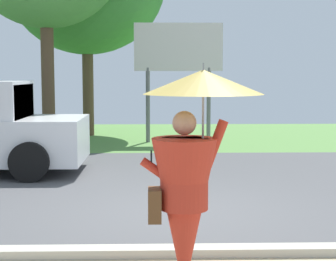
# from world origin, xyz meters

# --- Properties ---
(ground_plane) EXTENTS (40.00, 22.00, 0.20)m
(ground_plane) POSITION_xyz_m (0.00, 2.95, -0.05)
(ground_plane) COLOR #4C4C4F
(monk_pedestrian) EXTENTS (1.12, 1.09, 2.13)m
(monk_pedestrian) POSITION_xyz_m (0.13, -3.05, 1.14)
(monk_pedestrian) COLOR #B22D1E
(monk_pedestrian) RESTS_ON ground_plane
(roadside_billboard) EXTENTS (2.60, 0.12, 3.50)m
(roadside_billboard) POSITION_xyz_m (0.54, 8.28, 2.55)
(roadside_billboard) COLOR slate
(roadside_billboard) RESTS_ON ground_plane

